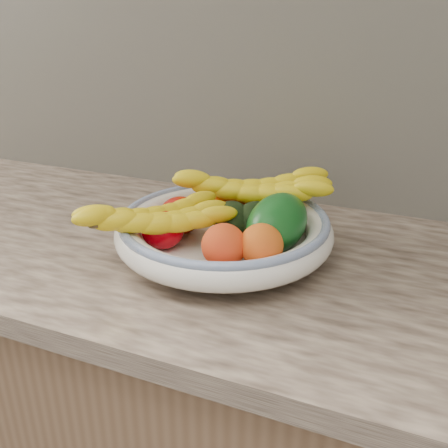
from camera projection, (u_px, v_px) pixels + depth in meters
kitchen_counter at (228, 423)px, 1.11m from camera, size 2.44×0.66×1.40m
fruit_bowl at (224, 230)px, 0.90m from camera, size 0.39×0.39×0.08m
clementine_back_left at (222, 205)px, 0.99m from camera, size 0.08×0.08×0.05m
clementine_back_right at (257, 208)px, 0.98m from camera, size 0.05×0.05×0.04m
clementine_back_mid at (234, 211)px, 0.96m from camera, size 0.07×0.07×0.05m
tomato_left at (180, 215)px, 0.92m from camera, size 0.10×0.10×0.07m
tomato_near_left at (163, 230)px, 0.86m from camera, size 0.09×0.09×0.07m
avocado_center at (233, 221)px, 0.89m from camera, size 0.11×0.12×0.07m
avocado_right at (254, 221)px, 0.89m from camera, size 0.07×0.10×0.07m
green_mango at (277, 223)px, 0.85m from camera, size 0.14×0.16×0.13m
peach_front at (224, 246)px, 0.80m from camera, size 0.08×0.08×0.07m
peach_right at (261, 245)px, 0.79m from camera, size 0.09×0.09×0.07m
banana_bunch_back at (251, 193)px, 0.96m from camera, size 0.34×0.21×0.09m
banana_bunch_front at (155, 222)px, 0.84m from camera, size 0.27×0.29×0.08m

